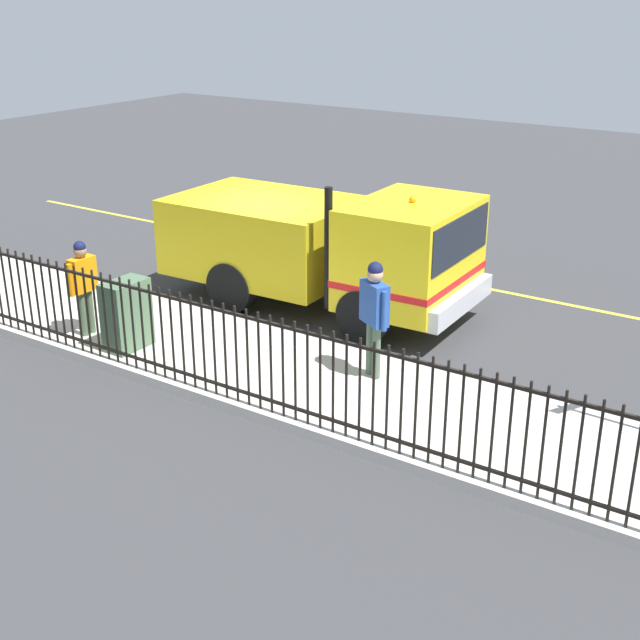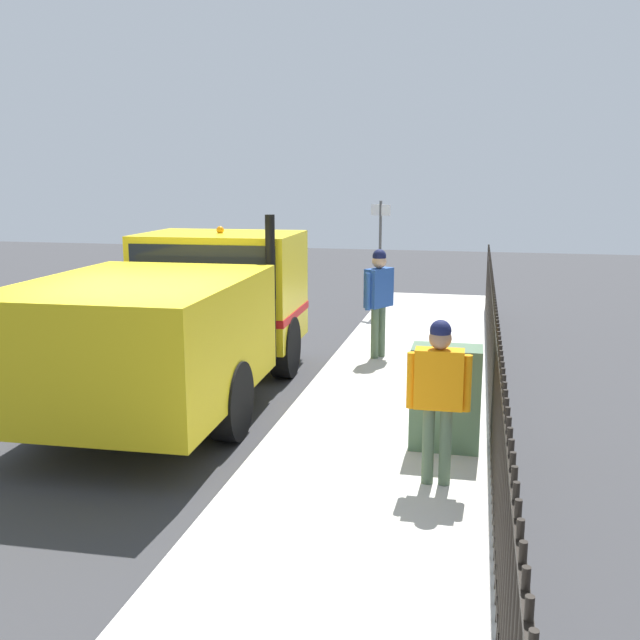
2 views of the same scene
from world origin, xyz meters
name	(u,v)px [view 2 (image 2 of 2)]	position (x,y,z in m)	size (l,w,h in m)	color
ground_plane	(139,435)	(0.00, 0.00, 0.00)	(47.10, 47.10, 0.00)	#38383A
sidewalk_slab	(381,449)	(2.98, 0.00, 0.08)	(2.67, 21.41, 0.16)	beige
work_truck	(187,309)	(0.00, 1.60, 1.27)	(2.66, 5.92, 2.58)	yellow
worker_standing	(379,292)	(2.40, 3.86, 1.26)	(0.45, 0.58, 1.80)	#264C99
pedestrian_distant	(439,385)	(3.64, -0.97, 1.16)	(0.61, 0.21, 1.63)	orange
iron_fence	(495,387)	(4.19, 0.00, 0.89)	(0.04, 18.24, 1.44)	black
utility_cabinet	(446,398)	(3.67, 0.03, 0.73)	(0.75, 0.45, 1.14)	#4C6B4C
traffic_cone	(40,394)	(-1.63, 0.45, 0.28)	(0.39, 0.39, 0.55)	orange
street_sign	(380,244)	(1.86, 7.90, 1.68)	(0.46, 0.26, 2.45)	#4C4C4C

